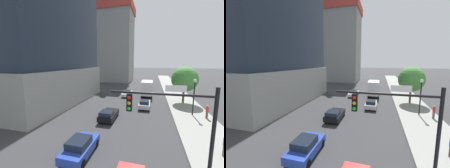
% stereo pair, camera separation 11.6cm
% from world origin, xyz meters
% --- Properties ---
extents(sidewalk, '(5.24, 120.00, 0.15)m').
position_xyz_m(sidewalk, '(8.98, 20.00, 0.07)').
color(sidewalk, gray).
rests_on(sidewalk, ground).
extents(construction_building, '(15.04, 14.29, 35.84)m').
position_xyz_m(construction_building, '(-11.78, 52.07, 15.97)').
color(construction_building, gray).
rests_on(construction_building, ground).
extents(traffic_light_pole, '(5.87, 0.48, 6.07)m').
position_xyz_m(traffic_light_pole, '(4.73, 3.04, 4.36)').
color(traffic_light_pole, black).
rests_on(traffic_light_pole, sidewalk).
extents(street_lamp, '(0.44, 0.44, 5.07)m').
position_xyz_m(street_lamp, '(9.08, 16.42, 3.53)').
color(street_lamp, black).
rests_on(street_lamp, sidewalk).
extents(street_tree, '(4.51, 4.51, 6.59)m').
position_xyz_m(street_tree, '(9.02, 22.96, 4.47)').
color(street_tree, brown).
rests_on(street_tree, sidewalk).
extents(car_blue, '(1.81, 4.01, 1.53)m').
position_xyz_m(car_blue, '(-1.91, 4.17, 0.76)').
color(car_blue, '#233D9E').
rests_on(car_blue, ground).
extents(car_silver, '(1.76, 4.04, 1.41)m').
position_xyz_m(car_silver, '(2.37, 18.22, 0.70)').
color(car_silver, '#B7B7BC').
rests_on(car_silver, ground).
extents(car_black, '(1.86, 4.06, 1.41)m').
position_xyz_m(car_black, '(-1.91, 11.87, 0.71)').
color(car_black, black).
rests_on(car_black, ground).
extents(car_white, '(1.76, 4.72, 1.32)m').
position_xyz_m(car_white, '(-1.91, 26.00, 0.67)').
color(car_white, silver).
rests_on(car_white, ground).
extents(box_truck, '(2.32, 6.79, 3.44)m').
position_xyz_m(box_truck, '(2.37, 27.43, 1.88)').
color(box_truck, silver).
rests_on(box_truck, ground).
extents(pedestrian_red_shirt, '(0.34, 0.34, 1.79)m').
position_xyz_m(pedestrian_red_shirt, '(10.58, 15.55, 1.07)').
color(pedestrian_red_shirt, brown).
rests_on(pedestrian_red_shirt, sidewalk).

